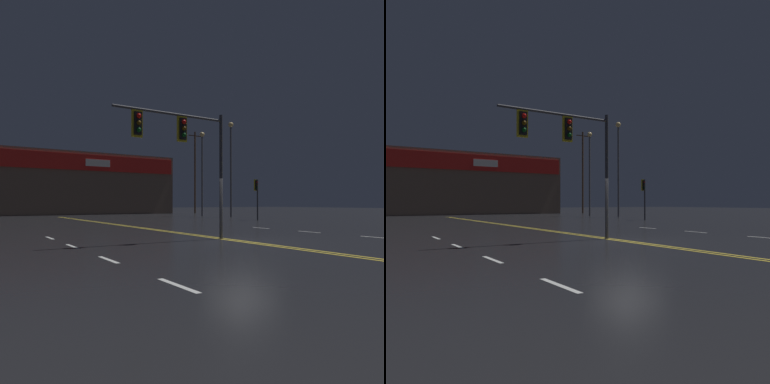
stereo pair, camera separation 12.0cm
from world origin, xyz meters
The scene contains 8 objects.
ground_plane centered at (0.00, 0.00, 0.00)m, with size 200.00×200.00×0.00m, color black.
road_markings centered at (1.35, -1.83, 0.00)m, with size 17.76×60.00×0.01m.
traffic_signal_median centered at (-2.06, 1.19, 3.93)m, with size 4.80×0.36×5.15m.
traffic_signal_corner_northeast centered at (12.87, 13.36, 2.61)m, with size 0.42×0.36×3.56m.
streetlight_near_right centered at (15.66, 20.51, 6.47)m, with size 0.56×0.56×10.24m.
streetlight_far_left centered at (14.96, 25.04, 6.24)m, with size 0.56×0.56×9.83m.
building_backdrop centered at (0.00, 40.83, 4.04)m, with size 34.16×10.23×8.05m.
utility_pole_row centered at (0.63, 35.83, 6.13)m, with size 43.98×0.26×12.21m.
Camera 1 is at (-9.36, -11.23, 1.47)m, focal length 35.00 mm.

